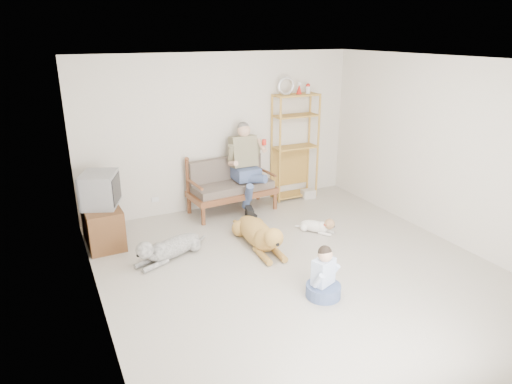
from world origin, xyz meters
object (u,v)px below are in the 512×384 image
loveseat (231,184)px  tv_stand (102,225)px  golden_retriever (260,234)px  etagere (295,146)px

loveseat → tv_stand: (-2.26, -0.43, -0.19)m
tv_stand → golden_retriever: (2.06, -1.12, -0.10)m
etagere → tv_stand: 3.72m
loveseat → etagere: 1.45m
loveseat → tv_stand: loveseat is taller
tv_stand → golden_retriever: 2.35m
loveseat → golden_retriever: loveseat is taller
loveseat → tv_stand: bearing=-173.7°
etagere → golden_retriever: bearing=-132.9°
golden_retriever → etagere: bearing=50.1°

